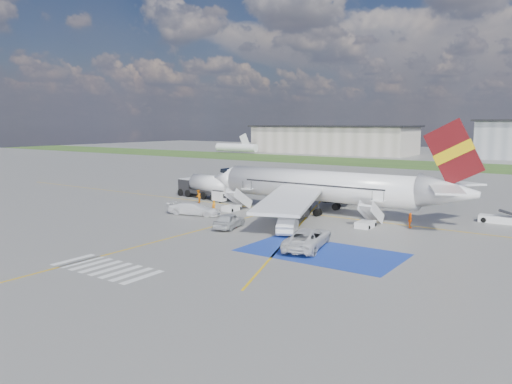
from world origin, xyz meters
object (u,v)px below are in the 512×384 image
airliner (328,187)px  fuel_tanker (207,188)px  car_silver_a (229,221)px  van_white_b (194,207)px  car_silver_b (288,225)px  gpu_cart (219,197)px  belt_loader (502,220)px  van_white_a (308,235)px

airliner → fuel_tanker: 20.98m
airliner → car_silver_a: (-4.57, -14.47, -2.55)m
car_silver_a → van_white_b: 9.25m
car_silver_b → gpu_cart: bearing=-56.6°
airliner → belt_loader: (19.40, 5.51, -3.01)m
fuel_tanker → car_silver_a: (16.31, -15.36, -0.67)m
belt_loader → van_white_b: (-32.41, -16.23, 0.63)m
van_white_b → fuel_tanker: bearing=21.2°
fuel_tanker → van_white_a: (27.47, -17.92, -0.31)m
gpu_cart → airliner: bearing=12.2°
fuel_tanker → van_white_a: 32.80m
airliner → belt_loader: airliner is taller
belt_loader → car_silver_a: 31.20m
airliner → car_silver_b: (1.94, -12.96, -2.55)m
airliner → belt_loader: bearing=15.8°
airliner → van_white_a: size_ratio=5.79×
gpu_cart → belt_loader: size_ratio=0.42×
car_silver_a → fuel_tanker: bearing=-55.5°
fuel_tanker → car_silver_b: fuel_tanker is taller
airliner → fuel_tanker: size_ratio=3.41×
car_silver_a → van_white_b: bearing=-36.2°
fuel_tanker → car_silver_b: bearing=-22.7°
gpu_cart → van_white_b: 10.70m
gpu_cart → car_silver_b: bearing=-23.1°
fuel_tanker → van_white_a: bearing=-24.6°
gpu_cart → van_white_b: (4.02, -9.92, 0.26)m
car_silver_b → van_white_b: size_ratio=0.99×
fuel_tanker → van_white_b: bearing=-47.3°
van_white_b → car_silver_a: bearing=-126.8°
car_silver_a → van_white_a: bearing=154.8°
fuel_tanker → van_white_b: fuel_tanker is taller
gpu_cart → belt_loader: gpu_cart is taller
belt_loader → car_silver_b: size_ratio=1.02×
car_silver_a → car_silver_b: (6.50, 1.52, 0.00)m
gpu_cart → car_silver_a: gpu_cart is taller
fuel_tanker → van_white_b: size_ratio=2.08×
airliner → van_white_b: bearing=-140.5°
fuel_tanker → car_silver_a: size_ratio=2.19×
airliner → car_silver_a: 15.39m
fuel_tanker → belt_loader: size_ratio=2.05×
van_white_a → van_white_b: van_white_a is taller
car_silver_b → van_white_b: (-14.96, 2.23, 0.17)m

